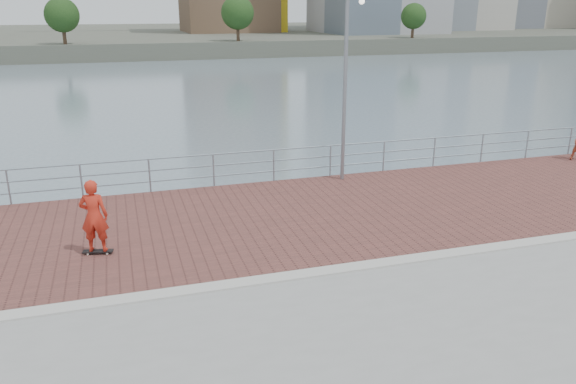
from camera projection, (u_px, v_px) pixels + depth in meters
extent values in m
plane|color=slate|center=(313.00, 351.00, 13.17)|extent=(400.00, 400.00, 0.00)
cube|color=brown|center=(271.00, 218.00, 15.80)|extent=(40.00, 6.80, 0.02)
cube|color=#B7B5AD|center=(314.00, 273.00, 12.53)|extent=(40.00, 0.40, 0.06)
cube|color=#4C5142|center=(128.00, 36.00, 123.88)|extent=(320.00, 95.00, 2.50)
cylinder|color=#8C9EA8|center=(9.00, 188.00, 16.71)|extent=(0.06, 0.06, 1.10)
cylinder|color=#8C9EA8|center=(81.00, 182.00, 17.28)|extent=(0.06, 0.06, 1.10)
cylinder|color=#8C9EA8|center=(150.00, 176.00, 17.86)|extent=(0.06, 0.06, 1.10)
cylinder|color=#8C9EA8|center=(214.00, 171.00, 18.43)|extent=(0.06, 0.06, 1.10)
cylinder|color=#8C9EA8|center=(274.00, 166.00, 19.00)|extent=(0.06, 0.06, 1.10)
cylinder|color=#8C9EA8|center=(330.00, 161.00, 19.57)|extent=(0.06, 0.06, 1.10)
cylinder|color=#8C9EA8|center=(384.00, 157.00, 20.14)|extent=(0.06, 0.06, 1.10)
cylinder|color=#8C9EA8|center=(434.00, 152.00, 20.71)|extent=(0.06, 0.06, 1.10)
cylinder|color=#8C9EA8|center=(482.00, 148.00, 21.29)|extent=(0.06, 0.06, 1.10)
cylinder|color=#8C9EA8|center=(527.00, 145.00, 21.86)|extent=(0.06, 0.06, 1.10)
cylinder|color=#8C9EA8|center=(570.00, 141.00, 22.43)|extent=(0.06, 0.06, 1.10)
cylinder|color=#8C9EA8|center=(244.00, 152.00, 18.54)|extent=(39.00, 0.05, 0.05)
cylinder|color=#8C9EA8|center=(244.00, 163.00, 18.66)|extent=(39.00, 0.05, 0.05)
cylinder|color=#8C9EA8|center=(244.00, 173.00, 18.77)|extent=(39.00, 0.05, 0.05)
cylinder|color=gray|center=(345.00, 85.00, 18.34)|extent=(0.13, 0.13, 6.47)
cube|color=black|center=(98.00, 251.00, 13.50)|extent=(0.73, 0.33, 0.03)
cylinder|color=beige|center=(88.00, 254.00, 13.44)|extent=(0.06, 0.05, 0.05)
cylinder|color=beige|center=(107.00, 253.00, 13.47)|extent=(0.06, 0.05, 0.05)
cylinder|color=beige|center=(89.00, 252.00, 13.56)|extent=(0.06, 0.05, 0.05)
cylinder|color=beige|center=(108.00, 251.00, 13.59)|extent=(0.06, 0.05, 0.05)
imported|color=red|center=(94.00, 216.00, 13.21)|extent=(0.73, 0.56, 1.78)
cylinder|color=#473323|center=(64.00, 31.00, 78.85)|extent=(0.50, 0.50, 3.69)
sphere|color=#193814|center=(62.00, 15.00, 78.18)|extent=(4.74, 4.74, 4.74)
cylinder|color=#473323|center=(238.00, 28.00, 85.78)|extent=(0.50, 0.50, 3.89)
sphere|color=#193814|center=(237.00, 13.00, 85.08)|extent=(5.00, 5.00, 5.00)
cylinder|color=#473323|center=(413.00, 28.00, 94.23)|extent=(0.50, 0.50, 3.29)
sphere|color=#193814|center=(414.00, 16.00, 93.64)|extent=(4.23, 4.23, 4.23)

